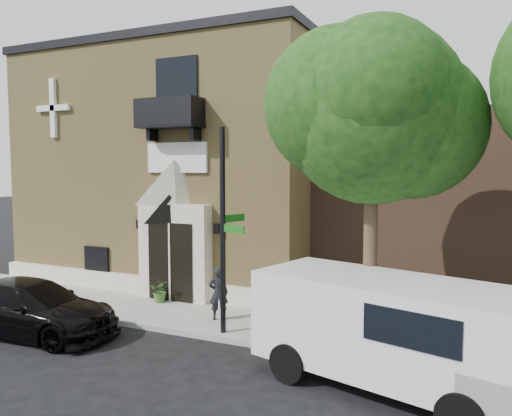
{
  "coord_description": "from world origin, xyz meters",
  "views": [
    {
      "loc": [
        8.4,
        -11.14,
        4.57
      ],
      "look_at": [
        2.34,
        2.0,
        3.39
      ],
      "focal_mm": 35.0,
      "sensor_mm": 36.0,
      "label": 1
    }
  ],
  "objects_px": {
    "black_sedan": "(31,308)",
    "street_sign": "(224,230)",
    "dumpster": "(439,329)",
    "fire_hydrant": "(267,327)",
    "pedestrian_near": "(219,293)",
    "cargo_van": "(400,331)"
  },
  "relations": [
    {
      "from": "black_sedan",
      "to": "street_sign",
      "type": "xyz_separation_m",
      "value": [
        4.94,
        1.97,
        2.17
      ]
    },
    {
      "from": "dumpster",
      "to": "fire_hydrant",
      "type": "bearing_deg",
      "value": -166.76
    },
    {
      "from": "pedestrian_near",
      "to": "street_sign",
      "type": "bearing_deg",
      "value": 95.63
    },
    {
      "from": "fire_hydrant",
      "to": "dumpster",
      "type": "relative_size",
      "value": 0.36
    },
    {
      "from": "dumpster",
      "to": "street_sign",
      "type": "bearing_deg",
      "value": -171.05
    },
    {
      "from": "fire_hydrant",
      "to": "cargo_van",
      "type": "bearing_deg",
      "value": -19.27
    },
    {
      "from": "fire_hydrant",
      "to": "pedestrian_near",
      "type": "xyz_separation_m",
      "value": [
        -2.03,
        1.12,
        0.39
      ]
    },
    {
      "from": "fire_hydrant",
      "to": "dumpster",
      "type": "height_order",
      "value": "dumpster"
    },
    {
      "from": "cargo_van",
      "to": "street_sign",
      "type": "xyz_separation_m",
      "value": [
        -4.78,
        1.39,
        1.63
      ]
    },
    {
      "from": "cargo_van",
      "to": "dumpster",
      "type": "bearing_deg",
      "value": 87.26
    },
    {
      "from": "black_sedan",
      "to": "fire_hydrant",
      "type": "relative_size",
      "value": 6.57
    },
    {
      "from": "street_sign",
      "to": "pedestrian_near",
      "type": "distance_m",
      "value": 2.3
    },
    {
      "from": "pedestrian_near",
      "to": "fire_hydrant",
      "type": "bearing_deg",
      "value": 120.28
    },
    {
      "from": "street_sign",
      "to": "pedestrian_near",
      "type": "xyz_separation_m",
      "value": [
        -0.69,
        0.93,
        -1.98
      ]
    },
    {
      "from": "street_sign",
      "to": "fire_hydrant",
      "type": "relative_size",
      "value": 7.08
    },
    {
      "from": "black_sedan",
      "to": "street_sign",
      "type": "distance_m",
      "value": 5.74
    },
    {
      "from": "dumpster",
      "to": "pedestrian_near",
      "type": "xyz_separation_m",
      "value": [
        -6.07,
        0.46,
        0.09
      ]
    },
    {
      "from": "cargo_van",
      "to": "street_sign",
      "type": "height_order",
      "value": "street_sign"
    },
    {
      "from": "black_sedan",
      "to": "fire_hydrant",
      "type": "bearing_deg",
      "value": -78.08
    },
    {
      "from": "fire_hydrant",
      "to": "dumpster",
      "type": "bearing_deg",
      "value": 9.3
    },
    {
      "from": "dumpster",
      "to": "pedestrian_near",
      "type": "distance_m",
      "value": 6.09
    },
    {
      "from": "black_sedan",
      "to": "pedestrian_near",
      "type": "xyz_separation_m",
      "value": [
        4.25,
        2.9,
        0.19
      ]
    }
  ]
}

